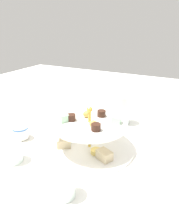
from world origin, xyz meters
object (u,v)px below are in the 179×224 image
Objects in this scene: teacup_with_saucer at (21,133)px; water_glass_mid_back at (63,182)px; butter_knife_right at (57,117)px; water_glass_tall_right at (122,110)px; water_glass_short_left at (12,151)px; tiered_serving_stand at (90,137)px.

water_glass_mid_back is (0.30, -0.17, 0.02)m from teacup_with_saucer.
butter_knife_right is at bearing 88.28° from teacup_with_saucer.
water_glass_tall_right is at bearing 47.00° from teacup_with_saucer.
butter_knife_right is 0.49m from water_glass_mid_back.
water_glass_mid_back reaches higher than water_glass_short_left.
water_glass_mid_back is at bearing -88.29° from water_glass_tall_right.
water_glass_tall_right is 1.74× the size of water_glass_short_left.
butter_knife_right is at bearing 146.59° from tiered_serving_stand.
tiered_serving_stand is 0.23m from water_glass_mid_back.
butter_knife_right is (-0.07, 0.34, -0.03)m from water_glass_short_left.
water_glass_tall_right reaches higher than teacup_with_saucer.
water_glass_tall_right reaches higher than butter_knife_right.
water_glass_tall_right reaches higher than water_glass_short_left.
water_glass_mid_back is (0.04, -0.22, -0.01)m from tiered_serving_stand.
butter_knife_right is at bearing 101.46° from water_glass_short_left.
water_glass_tall_right reaches higher than water_glass_mid_back.
water_glass_tall_right is at bearing 91.71° from water_glass_mid_back.
tiered_serving_stand is 3.41× the size of teacup_with_saucer.
tiered_serving_stand is at bearing 100.03° from butter_knife_right.
water_glass_short_left is at bearing 54.90° from butter_knife_right.
water_glass_mid_back is (0.23, -0.05, 0.01)m from water_glass_short_left.
butter_knife_right is 2.05× the size of water_glass_mid_back.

